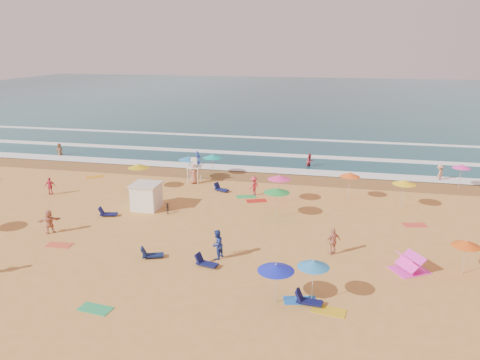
# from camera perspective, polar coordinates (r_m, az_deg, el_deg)

# --- Properties ---
(ground) EXTENTS (220.00, 220.00, 0.00)m
(ground) POSITION_cam_1_polar(r_m,az_deg,el_deg) (36.26, -6.25, -4.63)
(ground) COLOR gold
(ground) RESTS_ON ground
(ocean) EXTENTS (220.00, 140.00, 0.18)m
(ocean) POSITION_cam_1_polar(r_m,az_deg,el_deg) (117.25, 7.04, 9.92)
(ocean) COLOR #0C4756
(ocean) RESTS_ON ground
(wet_sand) EXTENTS (220.00, 220.00, 0.00)m
(wet_sand) POSITION_cam_1_polar(r_m,az_deg,el_deg) (47.66, -1.49, 0.63)
(wet_sand) COLOR olive
(wet_sand) RESTS_ON ground
(surf_foam) EXTENTS (200.00, 18.70, 0.05)m
(surf_foam) POSITION_cam_1_polar(r_m,az_deg,el_deg) (55.96, 0.68, 3.11)
(surf_foam) COLOR white
(surf_foam) RESTS_ON ground
(cabana) EXTENTS (2.00, 2.00, 2.00)m
(cabana) POSITION_cam_1_polar(r_m,az_deg,el_deg) (38.48, -11.33, -2.03)
(cabana) COLOR white
(cabana) RESTS_ON ground
(cabana_roof) EXTENTS (2.20, 2.20, 0.12)m
(cabana_roof) POSITION_cam_1_polar(r_m,az_deg,el_deg) (38.17, -11.42, -0.52)
(cabana_roof) COLOR silver
(cabana_roof) RESTS_ON cabana
(bicycle) EXTENTS (1.08, 1.67, 0.83)m
(bicycle) POSITION_cam_1_polar(r_m,az_deg,el_deg) (37.71, -8.81, -3.23)
(bicycle) COLOR black
(bicycle) RESTS_ON ground
(lifeguard_stand) EXTENTS (1.20, 1.20, 2.10)m
(lifeguard_stand) POSITION_cam_1_polar(r_m,az_deg,el_deg) (44.99, -5.60, 0.97)
(lifeguard_stand) COLOR white
(lifeguard_stand) RESTS_ON ground
(beach_umbrellas) EXTENTS (65.07, 25.55, 0.68)m
(beach_umbrellas) POSITION_cam_1_polar(r_m,az_deg,el_deg) (35.79, -1.64, -1.17)
(beach_umbrellas) COLOR #14AAA0
(beach_umbrellas) RESTS_ON ground
(loungers) EXTENTS (62.27, 18.40, 0.34)m
(loungers) POSITION_cam_1_polar(r_m,az_deg,el_deg) (32.14, 1.05, -7.04)
(loungers) COLOR #0E1B47
(loungers) RESTS_ON ground
(towels) EXTENTS (41.63, 23.52, 0.03)m
(towels) POSITION_cam_1_polar(r_m,az_deg,el_deg) (34.55, -10.73, -5.89)
(towels) COLOR #D05D1A
(towels) RESTS_ON ground
(beachgoers) EXTENTS (51.01, 29.80, 2.14)m
(beachgoers) POSITION_cam_1_polar(r_m,az_deg,el_deg) (40.38, -6.55, -1.23)
(beachgoers) COLOR #AA674E
(beachgoers) RESTS_ON ground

